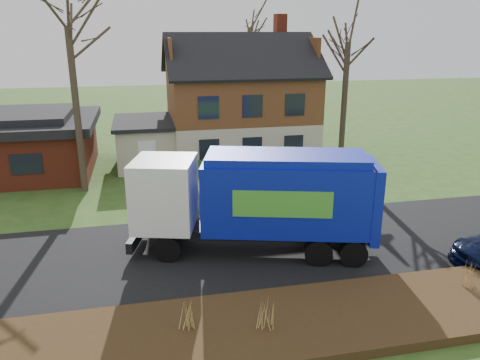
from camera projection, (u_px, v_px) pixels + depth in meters
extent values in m
plane|color=#2A4E1A|center=(263.00, 247.00, 18.58)|extent=(120.00, 120.00, 0.00)
cube|color=black|center=(263.00, 247.00, 18.58)|extent=(80.00, 7.00, 0.02)
cube|color=black|center=(310.00, 321.00, 13.60)|extent=(80.00, 3.50, 0.30)
cube|color=#BFAF99|center=(239.00, 137.00, 31.61)|extent=(9.00, 7.50, 2.70)
cube|color=#533017|center=(239.00, 96.00, 30.77)|extent=(9.00, 7.50, 2.80)
cube|color=maroon|center=(280.00, 27.00, 30.98)|extent=(0.70, 0.90, 1.60)
cube|color=#BFAF99|center=(146.00, 144.00, 29.92)|extent=(3.50, 5.50, 2.60)
cube|color=black|center=(145.00, 122.00, 29.49)|extent=(3.90, 5.90, 0.24)
cube|color=maroon|center=(13.00, 150.00, 27.86)|extent=(9.00, 7.50, 2.80)
cube|color=black|center=(9.00, 123.00, 27.36)|extent=(9.80, 8.20, 0.50)
cube|color=black|center=(8.00, 115.00, 27.22)|extent=(7.00, 6.00, 0.40)
cylinder|color=black|center=(168.00, 249.00, 17.30)|extent=(1.06, 0.60, 1.01)
cylinder|color=black|center=(178.00, 227.00, 19.24)|extent=(1.06, 0.60, 1.01)
cylinder|color=black|center=(318.00, 253.00, 17.00)|extent=(1.06, 0.60, 1.01)
cylinder|color=black|center=(313.00, 230.00, 18.94)|extent=(1.06, 0.60, 1.01)
cylinder|color=black|center=(353.00, 253.00, 16.93)|extent=(1.06, 0.60, 1.01)
cylinder|color=black|center=(345.00, 231.00, 18.87)|extent=(1.06, 0.60, 1.01)
cube|color=black|center=(260.00, 232.00, 17.99)|extent=(8.37, 3.34, 0.34)
cube|color=white|center=(165.00, 193.00, 17.73)|extent=(2.80, 2.94, 2.62)
cube|color=black|center=(137.00, 189.00, 17.74)|extent=(0.64, 2.08, 0.87)
cube|color=black|center=(138.00, 236.00, 18.34)|extent=(0.88, 2.41, 0.44)
cube|color=#0D1A9C|center=(285.00, 195.00, 17.48)|extent=(6.55, 3.97, 2.62)
cube|color=#0D1A9C|center=(287.00, 158.00, 17.04)|extent=(6.19, 3.61, 0.29)
cube|color=#0D1A9C|center=(371.00, 199.00, 17.34)|extent=(0.99, 2.48, 2.82)
cube|color=green|center=(283.00, 204.00, 16.28)|extent=(3.38, 0.97, 0.97)
cube|color=green|center=(281.00, 183.00, 18.63)|extent=(3.38, 0.97, 0.97)
imported|color=#B5B9BE|center=(231.00, 191.00, 22.80)|extent=(4.51, 1.84, 1.46)
cylinder|color=#3F3426|center=(77.00, 113.00, 23.82)|extent=(0.35, 0.35, 8.45)
cylinder|color=#382C21|center=(344.00, 107.00, 28.42)|extent=(0.35, 0.35, 7.61)
cylinder|color=#3B2E23|center=(249.00, 80.00, 39.20)|extent=(0.32, 0.32, 8.49)
cone|color=tan|center=(187.00, 315.00, 12.85)|extent=(0.04, 0.04, 0.87)
cone|color=tan|center=(182.00, 316.00, 12.82)|extent=(0.04, 0.04, 0.87)
cone|color=tan|center=(193.00, 315.00, 12.88)|extent=(0.04, 0.04, 0.87)
cone|color=tan|center=(187.00, 313.00, 12.96)|extent=(0.04, 0.04, 0.87)
cone|color=tan|center=(188.00, 318.00, 12.74)|extent=(0.04, 0.04, 0.87)
cone|color=tan|center=(266.00, 314.00, 12.85)|extent=(0.04, 0.04, 0.93)
cone|color=tan|center=(260.00, 315.00, 12.82)|extent=(0.04, 0.04, 0.93)
cone|color=tan|center=(271.00, 314.00, 12.88)|extent=(0.04, 0.04, 0.93)
cone|color=tan|center=(264.00, 312.00, 12.96)|extent=(0.04, 0.04, 0.93)
cone|color=tan|center=(267.00, 317.00, 12.74)|extent=(0.04, 0.04, 0.93)
cone|color=#AE814D|center=(470.00, 274.00, 15.01)|extent=(0.04, 0.04, 0.88)
cone|color=#AE814D|center=(466.00, 275.00, 14.98)|extent=(0.04, 0.04, 0.88)
cone|color=#AE814D|center=(474.00, 274.00, 15.04)|extent=(0.04, 0.04, 0.88)
cone|color=#AE814D|center=(468.00, 272.00, 15.13)|extent=(0.04, 0.04, 0.88)
cone|color=#AE814D|center=(473.00, 276.00, 14.89)|extent=(0.04, 0.04, 0.88)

